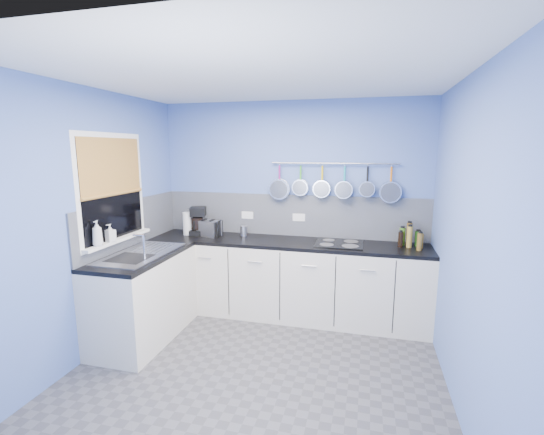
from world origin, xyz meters
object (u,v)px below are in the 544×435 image
at_px(soap_bottle_a, 97,233).
at_px(paper_towel, 188,223).
at_px(coffee_maker, 198,221).
at_px(canister, 244,231).
at_px(toaster, 208,228).
at_px(soap_bottle_b, 110,233).
at_px(hob, 339,244).

distance_m(soap_bottle_a, paper_towel, 1.29).
relative_size(coffee_maker, canister, 2.90).
bearing_deg(paper_towel, coffee_maker, 8.57).
distance_m(coffee_maker, canister, 0.58).
bearing_deg(toaster, coffee_maker, -173.71).
height_order(paper_towel, toaster, paper_towel).
relative_size(coffee_maker, toaster, 1.16).
bearing_deg(soap_bottle_a, toaster, 65.95).
bearing_deg(coffee_maker, soap_bottle_b, -127.15).
bearing_deg(paper_towel, soap_bottle_a, -102.98).
bearing_deg(paper_towel, toaster, -0.39).
bearing_deg(paper_towel, hob, -0.92).
bearing_deg(hob, canister, 173.32).
height_order(toaster, hob, toaster).
bearing_deg(hob, paper_towel, 179.08).
height_order(soap_bottle_b, hob, soap_bottle_b).
distance_m(soap_bottle_a, coffee_maker, 1.34).
distance_m(soap_bottle_a, canister, 1.68).
bearing_deg(soap_bottle_a, soap_bottle_b, 90.00).
xyz_separation_m(canister, hob, (1.16, -0.14, -0.05)).
bearing_deg(canister, hob, -6.68).
distance_m(toaster, hob, 1.58).
height_order(soap_bottle_a, soap_bottle_b, soap_bottle_a).
bearing_deg(coffee_maker, canister, -7.56).
bearing_deg(soap_bottle_b, toaster, 62.45).
height_order(soap_bottle_a, toaster, soap_bottle_a).
relative_size(paper_towel, hob, 0.53).
height_order(soap_bottle_b, canister, soap_bottle_b).
height_order(coffee_maker, toaster, coffee_maker).
relative_size(soap_bottle_b, toaster, 0.59).
bearing_deg(toaster, canister, 28.79).
xyz_separation_m(soap_bottle_b, hob, (2.14, 1.04, -0.23)).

